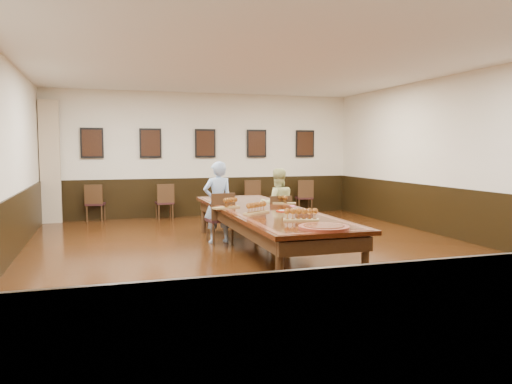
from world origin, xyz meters
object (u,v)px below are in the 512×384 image
object	(u,v)px
spare_chair_a	(96,203)
person_man	(218,202)
carved_platter	(324,227)
spare_chair_b	(164,201)
spare_chair_c	(251,197)
spare_chair_d	(304,197)
conference_table	(265,218)
person_woman	(277,205)
chair_woman	(278,218)
chair_man	(220,218)

from	to	relation	value
spare_chair_a	person_man	distance (m)	4.26
carved_platter	spare_chair_b	bearing A→B (deg)	99.84
spare_chair_c	carved_platter	size ratio (longest dim) A/B	1.40
spare_chair_a	carved_platter	distance (m)	7.55
spare_chair_c	spare_chair_d	bearing A→B (deg)	177.06
conference_table	spare_chair_a	bearing A→B (deg)	119.75
conference_table	person_man	bearing A→B (deg)	114.10
spare_chair_b	person_man	xyz separation A→B (m)	(0.58, -3.43, 0.32)
spare_chair_b	spare_chair_d	world-z (taller)	spare_chair_d
spare_chair_a	conference_table	xyz separation A→B (m)	(2.75, -4.82, 0.16)
person_man	carved_platter	size ratio (longest dim) A/B	2.28
person_man	person_woman	world-z (taller)	person_man
person_woman	spare_chair_a	bearing A→B (deg)	-41.88
chair_woman	person_man	world-z (taller)	person_man
spare_chair_d	conference_table	distance (m)	5.39
spare_chair_b	person_man	distance (m)	3.49
chair_woman	spare_chair_a	bearing A→B (deg)	-42.67
chair_man	chair_woman	bearing A→B (deg)	168.14
chair_man	spare_chair_a	world-z (taller)	chair_man
person_man	carved_platter	world-z (taller)	person_man
spare_chair_b	spare_chair_c	world-z (taller)	spare_chair_c
chair_man	conference_table	distance (m)	1.22
chair_man	spare_chair_a	bearing A→B (deg)	-64.72
spare_chair_d	conference_table	bearing A→B (deg)	70.11
carved_platter	chair_woman	bearing A→B (deg)	80.46
spare_chair_b	spare_chair_c	bearing A→B (deg)	-179.87
chair_man	conference_table	world-z (taller)	chair_man
chair_man	person_man	xyz separation A→B (m)	(-0.01, 0.10, 0.29)
person_man	spare_chair_d	bearing A→B (deg)	-138.25
spare_chair_a	conference_table	distance (m)	5.55
chair_man	carved_platter	world-z (taller)	chair_man
spare_chair_a	conference_table	bearing A→B (deg)	131.49
person_man	person_woman	bearing A→B (deg)	167.87
chair_man	chair_woman	world-z (taller)	chair_man
spare_chair_b	spare_chair_d	distance (m)	3.79
chair_woman	spare_chair_d	bearing A→B (deg)	-112.98
spare_chair_d	person_woman	distance (m)	4.18
spare_chair_b	person_man	bearing A→B (deg)	95.91
chair_man	spare_chair_b	world-z (taller)	chair_man
chair_woman	spare_chair_a	world-z (taller)	spare_chair_a
spare_chair_d	spare_chair_b	bearing A→B (deg)	10.78
spare_chair_d	spare_chair_a	bearing A→B (deg)	8.41
chair_man	carved_platter	size ratio (longest dim) A/B	1.43
chair_woman	person_woman	world-z (taller)	person_woman
spare_chair_a	conference_table	size ratio (longest dim) A/B	0.18
spare_chair_b	spare_chair_c	size ratio (longest dim) A/B	0.95
spare_chair_d	carved_platter	xyz separation A→B (m)	(-2.61, -6.86, 0.32)
spare_chair_a	person_woman	distance (m)	5.04
spare_chair_a	spare_chair_c	bearing A→B (deg)	-168.93
person_woman	carved_platter	size ratio (longest dim) A/B	2.07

